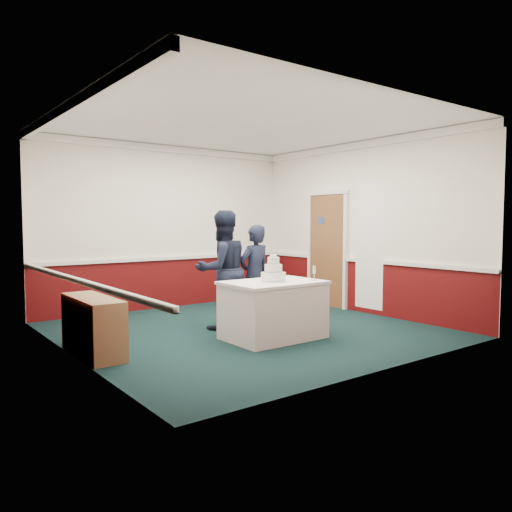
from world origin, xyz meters
TOP-DOWN VIEW (x-y plane):
  - ground at (0.00, 0.00)m, footprint 5.00×5.00m
  - room_shell at (0.08, 0.61)m, footprint 5.00×5.00m
  - sideboard at (-2.28, -0.00)m, footprint 0.41×1.20m
  - cake_table at (-0.02, -0.65)m, footprint 1.32×0.92m
  - wedding_cake at (-0.02, -0.65)m, footprint 0.35×0.35m
  - cake_knife at (-0.05, -0.85)m, footprint 0.09×0.21m
  - champagne_flute at (0.48, -0.93)m, footprint 0.05×0.05m
  - person_man at (-0.23, 0.30)m, footprint 0.90×0.72m
  - person_woman at (0.30, 0.20)m, footprint 0.59×0.41m

SIDE VIEW (x-z plane):
  - ground at x=0.00m, z-range 0.00..0.00m
  - sideboard at x=-2.28m, z-range 0.00..0.70m
  - cake_table at x=-0.02m, z-range 0.01..0.80m
  - person_woman at x=0.30m, z-range 0.00..1.55m
  - cake_knife at x=-0.05m, z-range 0.79..0.79m
  - person_man at x=-0.23m, z-range 0.00..1.77m
  - wedding_cake at x=-0.02m, z-range 0.72..1.08m
  - champagne_flute at x=0.48m, z-range 0.83..1.03m
  - room_shell at x=0.08m, z-range 0.47..3.47m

